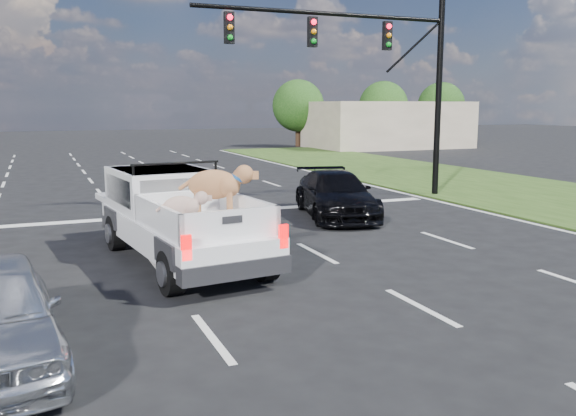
# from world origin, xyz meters

# --- Properties ---
(ground) EXTENTS (160.00, 160.00, 0.00)m
(ground) POSITION_xyz_m (0.00, 0.00, 0.00)
(ground) COLOR black
(ground) RESTS_ON ground
(road_markings) EXTENTS (17.75, 60.00, 0.01)m
(road_markings) POSITION_xyz_m (0.00, 6.56, 0.01)
(road_markings) COLOR silver
(road_markings) RESTS_ON ground
(traffic_signal) EXTENTS (9.11, 0.31, 7.00)m
(traffic_signal) POSITION_xyz_m (7.20, 10.50, 4.73)
(traffic_signal) COLOR black
(traffic_signal) RESTS_ON ground
(building_right) EXTENTS (12.00, 7.00, 3.60)m
(building_right) POSITION_xyz_m (22.00, 34.00, 1.80)
(building_right) COLOR #C8B498
(building_right) RESTS_ON ground
(tree_far_d) EXTENTS (4.20, 4.20, 5.40)m
(tree_far_d) POSITION_xyz_m (16.00, 38.00, 3.29)
(tree_far_d) COLOR #332114
(tree_far_d) RESTS_ON ground
(tree_far_e) EXTENTS (4.20, 4.20, 5.40)m
(tree_far_e) POSITION_xyz_m (24.00, 38.00, 3.29)
(tree_far_e) COLOR #332114
(tree_far_e) RESTS_ON ground
(tree_far_f) EXTENTS (4.20, 4.20, 5.40)m
(tree_far_f) POSITION_xyz_m (30.00, 38.00, 3.29)
(tree_far_f) COLOR #332114
(tree_far_f) RESTS_ON ground
(pickup_truck) EXTENTS (2.65, 5.79, 2.10)m
(pickup_truck) POSITION_xyz_m (-1.21, 4.50, 0.99)
(pickup_truck) COLOR black
(pickup_truck) RESTS_ON ground
(black_coupe) EXTENTS (2.88, 4.89, 1.33)m
(black_coupe) POSITION_xyz_m (4.21, 7.94, 0.66)
(black_coupe) COLOR black
(black_coupe) RESTS_ON ground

